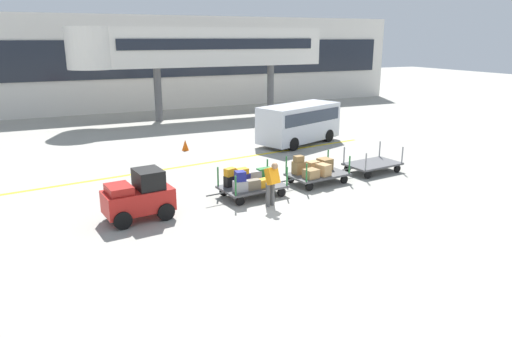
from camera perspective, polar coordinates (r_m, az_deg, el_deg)
name	(u,v)px	position (r m, az deg, el deg)	size (l,w,h in m)	color
ground_plane	(308,220)	(14.97, 6.37, -6.23)	(120.00, 120.00, 0.00)	#9E9B91
apron_lead_line	(179,167)	(21.07, -9.36, 0.17)	(21.31, 0.20, 0.01)	yellow
terminal_building	(136,63)	(38.54, -14.35, 12.29)	(46.13, 2.51, 7.18)	silver
jet_bridge	(193,48)	(33.37, -7.69, 14.34)	(17.64, 3.00, 6.21)	silver
baggage_tug	(139,196)	(15.15, -14.01, -3.31)	(2.22, 1.45, 1.58)	red
baggage_cart_lead	(250,182)	(16.86, -0.79, -1.65)	(3.07, 1.66, 1.13)	#4C4C4F
baggage_cart_middle	(316,170)	(18.54, 7.27, -0.24)	(3.07, 1.66, 1.12)	#4C4C4F
baggage_cart_tail	(372,164)	(20.56, 13.97, 0.51)	(3.07, 1.66, 1.10)	#4C4C4F
baggage_handler	(272,182)	(15.79, 1.92, -1.64)	(0.49, 0.51, 1.56)	#4C4C4C
shuttle_van	(299,121)	(25.36, 5.26, 5.79)	(5.16, 3.43, 2.10)	silver
safety_cone_near	(185,145)	(24.10, -8.59, 2.83)	(0.36, 0.36, 0.55)	#EA590F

